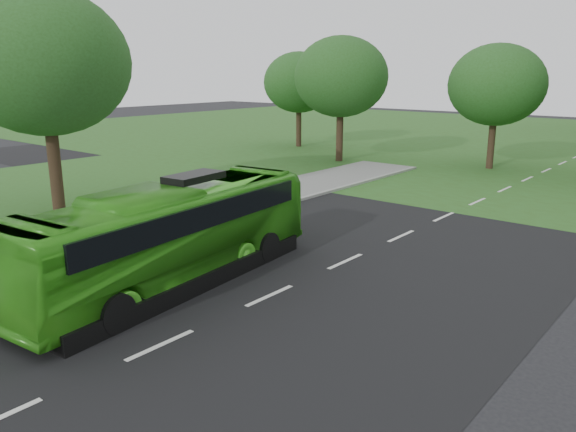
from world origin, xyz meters
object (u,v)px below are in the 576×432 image
at_px(tree_side_near, 44,63).
at_px(tree_park_f, 299,82).
at_px(tree_park_a, 341,77).
at_px(bus, 172,235).
at_px(tree_park_b, 497,85).

bearing_deg(tree_side_near, tree_park_f, 103.43).
xyz_separation_m(tree_park_a, tree_side_near, (-1.29, -21.24, 0.76)).
bearing_deg(tree_park_a, bus, -67.16).
distance_m(tree_park_b, tree_park_f, 17.22).
relative_size(tree_park_f, tree_side_near, 0.81).
relative_size(tree_park_b, bus, 0.74).
bearing_deg(bus, tree_park_b, 84.31).
relative_size(tree_park_a, bus, 0.80).
distance_m(tree_park_a, tree_park_f, 8.76).
xyz_separation_m(tree_park_a, tree_park_f, (-7.45, 4.58, -0.55)).
bearing_deg(tree_park_a, tree_side_near, -93.47).
bearing_deg(tree_park_b, bus, -89.62).
distance_m(tree_park_a, tree_park_b, 10.49).
relative_size(tree_park_b, tree_park_f, 1.02).
distance_m(tree_park_b, tree_side_near, 27.43).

